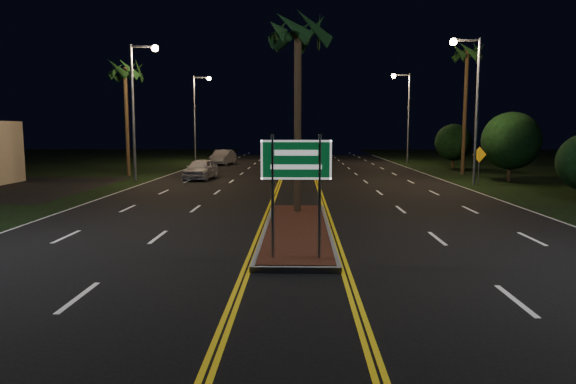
{
  "coord_description": "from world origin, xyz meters",
  "views": [
    {
      "loc": [
        0.09,
        -10.21,
        3.46
      ],
      "look_at": [
        -0.2,
        2.6,
        1.9
      ],
      "focal_mm": 32.0,
      "sensor_mm": 36.0,
      "label": 1
    }
  ],
  "objects_px": {
    "palm_left_far": "(125,71)",
    "car_near": "(201,167)",
    "streetlight_right_far": "(405,108)",
    "streetlight_right_mid": "(471,94)",
    "highway_sign": "(296,171)",
    "streetlight_left_far": "(198,109)",
    "warning_sign": "(479,160)",
    "palm_median": "(298,32)",
    "shrub_far": "(454,142)",
    "median_island": "(297,229)",
    "streetlight_left_mid": "(138,96)",
    "shrub_mid": "(511,141)",
    "palm_right_far": "(467,54)",
    "car_far": "(223,156)"
  },
  "relations": [
    {
      "from": "palm_left_far",
      "to": "car_near",
      "type": "height_order",
      "value": "palm_left_far"
    },
    {
      "from": "streetlight_right_far",
      "to": "palm_left_far",
      "type": "bearing_deg",
      "value": -149.12
    },
    {
      "from": "streetlight_right_mid",
      "to": "palm_left_far",
      "type": "distance_m",
      "value": 24.26
    },
    {
      "from": "car_near",
      "to": "highway_sign",
      "type": "bearing_deg",
      "value": -67.6
    },
    {
      "from": "streetlight_left_far",
      "to": "warning_sign",
      "type": "relative_size",
      "value": 3.8
    },
    {
      "from": "palm_median",
      "to": "highway_sign",
      "type": "bearing_deg",
      "value": -90.0
    },
    {
      "from": "streetlight_right_far",
      "to": "palm_left_far",
      "type": "height_order",
      "value": "streetlight_right_far"
    },
    {
      "from": "streetlight_right_far",
      "to": "shrub_far",
      "type": "height_order",
      "value": "streetlight_right_far"
    },
    {
      "from": "median_island",
      "to": "warning_sign",
      "type": "xyz_separation_m",
      "value": [
        11.59,
        15.91,
        1.45
      ]
    },
    {
      "from": "palm_median",
      "to": "car_near",
      "type": "distance_m",
      "value": 17.62
    },
    {
      "from": "palm_left_far",
      "to": "streetlight_right_far",
      "type": "bearing_deg",
      "value": 30.88
    },
    {
      "from": "shrub_far",
      "to": "warning_sign",
      "type": "distance_m",
      "value": 13.3
    },
    {
      "from": "palm_left_far",
      "to": "streetlight_left_mid",
      "type": "bearing_deg",
      "value": -61.33
    },
    {
      "from": "streetlight_left_mid",
      "to": "car_near",
      "type": "xyz_separation_m",
      "value": [
        3.78,
        1.42,
        -4.82
      ]
    },
    {
      "from": "streetlight_right_mid",
      "to": "streetlight_left_far",
      "type": "bearing_deg",
      "value": 133.97
    },
    {
      "from": "streetlight_left_mid",
      "to": "shrub_far",
      "type": "distance_m",
      "value": 27.4
    },
    {
      "from": "shrub_far",
      "to": "car_near",
      "type": "relative_size",
      "value": 0.79
    },
    {
      "from": "palm_left_far",
      "to": "shrub_far",
      "type": "relative_size",
      "value": 2.22
    },
    {
      "from": "streetlight_left_far",
      "to": "shrub_mid",
      "type": "height_order",
      "value": "streetlight_left_far"
    },
    {
      "from": "palm_right_far",
      "to": "palm_median",
      "type": "bearing_deg",
      "value": -123.28
    },
    {
      "from": "streetlight_left_far",
      "to": "streetlight_right_mid",
      "type": "distance_m",
      "value": 30.57
    },
    {
      "from": "streetlight_left_far",
      "to": "shrub_far",
      "type": "distance_m",
      "value": 25.9
    },
    {
      "from": "car_near",
      "to": "streetlight_right_mid",
      "type": "bearing_deg",
      "value": -5.49
    },
    {
      "from": "palm_median",
      "to": "shrub_mid",
      "type": "bearing_deg",
      "value": 43.96
    },
    {
      "from": "palm_median",
      "to": "warning_sign",
      "type": "bearing_deg",
      "value": 46.94
    },
    {
      "from": "streetlight_left_mid",
      "to": "streetlight_right_mid",
      "type": "relative_size",
      "value": 1.0
    },
    {
      "from": "median_island",
      "to": "streetlight_right_mid",
      "type": "xyz_separation_m",
      "value": [
        10.61,
        15.0,
        5.57
      ]
    },
    {
      "from": "palm_left_far",
      "to": "car_far",
      "type": "distance_m",
      "value": 15.32
    },
    {
      "from": "warning_sign",
      "to": "median_island",
      "type": "bearing_deg",
      "value": -142.56
    },
    {
      "from": "median_island",
      "to": "shrub_mid",
      "type": "xyz_separation_m",
      "value": [
        14.0,
        17.0,
        2.64
      ]
    },
    {
      "from": "streetlight_right_far",
      "to": "car_far",
      "type": "distance_m",
      "value": 18.84
    },
    {
      "from": "streetlight_left_far",
      "to": "warning_sign",
      "type": "distance_m",
      "value": 30.9
    },
    {
      "from": "car_far",
      "to": "shrub_far",
      "type": "bearing_deg",
      "value": -3.65
    },
    {
      "from": "shrub_far",
      "to": "streetlight_right_mid",
      "type": "bearing_deg",
      "value": -102.82
    },
    {
      "from": "palm_right_far",
      "to": "shrub_mid",
      "type": "distance_m",
      "value": 8.87
    },
    {
      "from": "streetlight_right_far",
      "to": "warning_sign",
      "type": "relative_size",
      "value": 3.8
    },
    {
      "from": "streetlight_left_mid",
      "to": "palm_median",
      "type": "xyz_separation_m",
      "value": [
        10.61,
        -13.5,
        1.62
      ]
    },
    {
      "from": "car_near",
      "to": "warning_sign",
      "type": "bearing_deg",
      "value": -2.16
    },
    {
      "from": "streetlight_left_far",
      "to": "palm_median",
      "type": "xyz_separation_m",
      "value": [
        10.61,
        -33.5,
        1.62
      ]
    },
    {
      "from": "streetlight_right_far",
      "to": "shrub_mid",
      "type": "xyz_separation_m",
      "value": [
        3.39,
        -18.0,
        -2.93
      ]
    },
    {
      "from": "streetlight_left_far",
      "to": "palm_median",
      "type": "distance_m",
      "value": 35.18
    },
    {
      "from": "palm_median",
      "to": "car_near",
      "type": "height_order",
      "value": "palm_median"
    },
    {
      "from": "palm_left_far",
      "to": "streetlight_right_mid",
      "type": "bearing_deg",
      "value": -14.37
    },
    {
      "from": "streetlight_left_mid",
      "to": "palm_left_far",
      "type": "bearing_deg",
      "value": 118.67
    },
    {
      "from": "median_island",
      "to": "car_far",
      "type": "height_order",
      "value": "car_far"
    },
    {
      "from": "palm_median",
      "to": "shrub_mid",
      "type": "distance_m",
      "value": 19.97
    },
    {
      "from": "car_near",
      "to": "car_far",
      "type": "relative_size",
      "value": 0.99
    },
    {
      "from": "streetlight_left_far",
      "to": "car_near",
      "type": "height_order",
      "value": "streetlight_left_far"
    },
    {
      "from": "warning_sign",
      "to": "palm_right_far",
      "type": "bearing_deg",
      "value": 63.87
    },
    {
      "from": "highway_sign",
      "to": "streetlight_right_far",
      "type": "bearing_deg",
      "value": 74.85
    }
  ]
}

